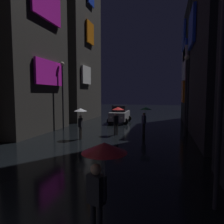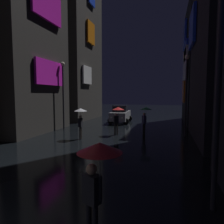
{
  "view_description": "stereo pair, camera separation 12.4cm",
  "coord_description": "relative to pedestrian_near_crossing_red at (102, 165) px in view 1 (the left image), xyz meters",
  "views": [
    {
      "loc": [
        3.69,
        -1.42,
        3.04
      ],
      "look_at": [
        0.0,
        11.98,
        1.84
      ],
      "focal_mm": 32.0,
      "sensor_mm": 36.0,
      "label": 1
    },
    {
      "loc": [
        3.81,
        -1.39,
        3.04
      ],
      "look_at": [
        0.0,
        11.98,
        1.84
      ],
      "focal_mm": 32.0,
      "sensor_mm": 36.0,
      "label": 2
    }
  ],
  "objects": [
    {
      "name": "pedestrian_near_crossing_red",
      "position": [
        0.0,
        0.0,
        0.0
      ],
      "size": [
        0.9,
        0.9,
        2.12
      ],
      "color": "black",
      "rests_on": "ground"
    },
    {
      "name": "pedestrian_foreground_right_red",
      "position": [
        -2.39,
        11.0,
        0.0
      ],
      "size": [
        0.9,
        0.9,
        2.12
      ],
      "color": "#38332D",
      "rests_on": "ground"
    },
    {
      "name": "streetlamp_right_far",
      "position": [
        2.52,
        11.81,
        1.99
      ],
      "size": [
        0.36,
        0.36,
        5.9
      ],
      "color": "#2D2D33",
      "rests_on": "ground"
    },
    {
      "name": "car_distant",
      "position": [
        -3.75,
        17.66,
        -0.74
      ],
      "size": [
        2.4,
        4.22,
        1.92
      ],
      "color": "#99999E",
      "rests_on": "ground"
    },
    {
      "name": "pedestrian_far_right_green",
      "position": [
        -0.37,
        11.69,
        0.0
      ],
      "size": [
        0.9,
        0.9,
        2.12
      ],
      "color": "black",
      "rests_on": "ground"
    },
    {
      "name": "streetlamp_right_near",
      "position": [
        2.52,
        2.0,
        1.89
      ],
      "size": [
        0.36,
        0.36,
        5.71
      ],
      "color": "#2D2D33",
      "rests_on": "ground"
    },
    {
      "name": "building_left_mid",
      "position": [
        -9.96,
        10.35,
        7.9
      ],
      "size": [
        4.25,
        7.1,
        19.13
      ],
      "color": "#33302D",
      "rests_on": "ground"
    },
    {
      "name": "building_right_far",
      "position": [
        4.99,
        19.8,
        4.58
      ],
      "size": [
        4.25,
        8.04,
        12.48
      ],
      "color": "black",
      "rests_on": "ground"
    },
    {
      "name": "streetlamp_left_far",
      "position": [
        -7.48,
        11.9,
        1.96
      ],
      "size": [
        0.36,
        0.36,
        5.85
      ],
      "color": "#2D2D33",
      "rests_on": "ground"
    },
    {
      "name": "pedestrian_foreground_left_clear",
      "position": [
        -4.48,
        8.92,
        0.0
      ],
      "size": [
        0.9,
        0.9,
        2.12
      ],
      "color": "#38332D",
      "rests_on": "ground"
    },
    {
      "name": "building_left_far",
      "position": [
        -9.97,
        19.79,
        10.57
      ],
      "size": [
        4.25,
        8.0,
        24.48
      ],
      "color": "#33302D",
      "rests_on": "ground"
    }
  ]
}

